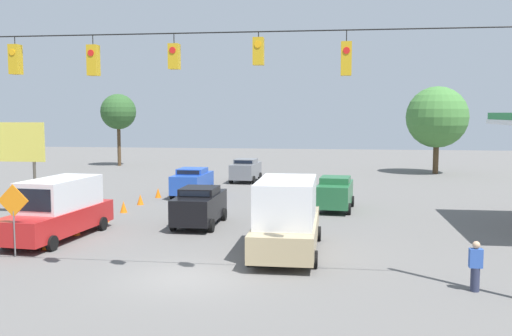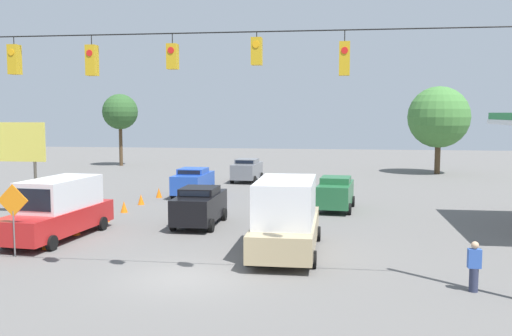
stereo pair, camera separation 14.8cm
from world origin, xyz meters
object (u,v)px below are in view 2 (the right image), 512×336
traffic_cone_second (76,228)px  traffic_cone_third (106,216)px  overhead_signal_span (173,109)px  tree_horizon_left (120,112)px  traffic_cone_fifth (141,199)px  traffic_cone_fourth (124,207)px  box_truck_tan_crossing_near (286,217)px  roadside_billboard (9,148)px  work_zone_sign (13,206)px  sedan_blue_withflow_far (193,182)px  traffic_cone_farthest (159,193)px  traffic_cone_nearest (47,241)px  box_truck_red_parked_shoulder (58,209)px  sedan_grey_withflow_deep (247,170)px  pedestrian (474,267)px  tree_horizon_right (439,117)px  sedan_black_withflow_mid (200,205)px  sedan_green_oncoming_far (336,193)px

traffic_cone_second → traffic_cone_third: size_ratio=1.00×
overhead_signal_span → tree_horizon_left: overhead_signal_span is taller
traffic_cone_third → traffic_cone_fifth: bearing=-89.3°
traffic_cone_fourth → box_truck_tan_crossing_near: bearing=140.8°
roadside_billboard → work_zone_sign: roadside_billboard is taller
traffic_cone_third → sedan_blue_withflow_far: bearing=-103.3°
sedan_blue_withflow_far → box_truck_tan_crossing_near: (-7.54, 14.63, 0.48)m
traffic_cone_fifth → traffic_cone_farthest: bearing=-93.6°
traffic_cone_nearest → traffic_cone_third: same height
overhead_signal_span → roadside_billboard: 17.08m
sedan_blue_withflow_far → box_truck_red_parked_shoulder: size_ratio=0.66×
overhead_signal_span → traffic_cone_farthest: 20.27m
traffic_cone_farthest → sedan_blue_withflow_far: bearing=-157.0°
overhead_signal_span → traffic_cone_fifth: overhead_signal_span is taller
box_truck_red_parked_shoulder → traffic_cone_second: box_truck_red_parked_shoulder is taller
sedan_grey_withflow_deep → traffic_cone_third: size_ratio=6.44×
traffic_cone_nearest → traffic_cone_second: size_ratio=1.00×
sedan_blue_withflow_far → traffic_cone_second: size_ratio=6.80×
traffic_cone_fifth → tree_horizon_left: (10.83, -24.49, 5.34)m
work_zone_sign → box_truck_tan_crossing_near: bearing=-169.1°
traffic_cone_second → sedan_blue_withflow_far: bearing=-100.3°
box_truck_tan_crossing_near → traffic_cone_nearest: bearing=4.1°
traffic_cone_nearest → traffic_cone_fifth: 11.47m
roadside_billboard → work_zone_sign: (-5.37, 8.65, -1.70)m
box_truck_tan_crossing_near → pedestrian: 7.51m
work_zone_sign → tree_horizon_right: 40.05m
sedan_grey_withflow_deep → traffic_cone_second: (4.59, 21.16, -0.65)m
tree_horizon_right → roadside_billboard: bearing=42.8°
sedan_black_withflow_mid → traffic_cone_fourth: 5.96m
work_zone_sign → overhead_signal_span: bearing=159.6°
sedan_black_withflow_mid → traffic_cone_farthest: 10.02m
sedan_grey_withflow_deep → box_truck_red_parked_shoulder: 22.38m
overhead_signal_span → work_zone_sign: size_ratio=7.54×
sedan_green_oncoming_far → traffic_cone_third: sedan_green_oncoming_far is taller
sedan_grey_withflow_deep → traffic_cone_nearest: (4.56, 23.88, -0.65)m
traffic_cone_third → traffic_cone_fourth: 2.78m
overhead_signal_span → sedan_black_withflow_mid: 10.91m
traffic_cone_second → roadside_billboard: roadside_billboard is taller
tree_horizon_right → sedan_grey_withflow_deep: bearing=27.2°
traffic_cone_farthest → roadside_billboard: (6.16, 7.09, 3.37)m
sedan_green_oncoming_far → traffic_cone_third: (11.69, 5.28, -0.68)m
box_truck_tan_crossing_near → work_zone_sign: size_ratio=2.41×
traffic_cone_nearest → traffic_cone_fifth: same height
sedan_grey_withflow_deep → tree_horizon_left: 20.14m
overhead_signal_span → box_truck_red_parked_shoulder: (7.14, -6.09, -4.39)m
sedan_green_oncoming_far → roadside_billboard: size_ratio=0.87×
traffic_cone_third → overhead_signal_span: bearing=123.4°
sedan_black_withflow_mid → box_truck_red_parked_shoulder: (5.59, 3.64, 0.32)m
sedan_blue_withflow_far → traffic_cone_fourth: 7.03m
sedan_black_withflow_mid → traffic_cone_nearest: 7.67m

